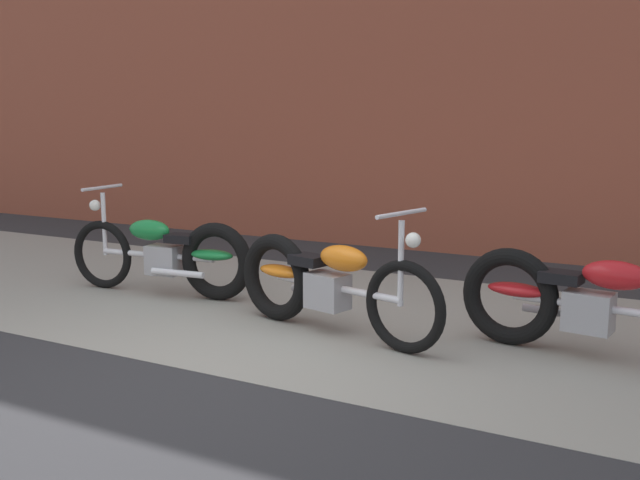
# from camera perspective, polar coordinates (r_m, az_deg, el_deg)

# --- Properties ---
(ground_plane) EXTENTS (80.00, 80.00, 0.00)m
(ground_plane) POSITION_cam_1_polar(r_m,az_deg,el_deg) (4.87, -9.67, -10.41)
(ground_plane) COLOR #2D2D30
(sidewalk_slab) EXTENTS (36.00, 3.50, 0.01)m
(sidewalk_slab) POSITION_cam_1_polar(r_m,az_deg,el_deg) (6.27, 0.26, -5.72)
(sidewalk_slab) COLOR gray
(sidewalk_slab) RESTS_ON ground
(motorcycle_green) EXTENTS (2.00, 0.58, 1.03)m
(motorcycle_green) POSITION_cam_1_polar(r_m,az_deg,el_deg) (6.91, -11.83, -1.14)
(motorcycle_green) COLOR black
(motorcycle_green) RESTS_ON ground
(motorcycle_orange) EXTENTS (1.98, 0.74, 1.03)m
(motorcycle_orange) POSITION_cam_1_polar(r_m,az_deg,el_deg) (5.61, 0.03, -3.39)
(motorcycle_orange) COLOR black
(motorcycle_orange) RESTS_ON ground
(motorcycle_red) EXTENTS (2.00, 0.62, 1.03)m
(motorcycle_red) POSITION_cam_1_polar(r_m,az_deg,el_deg) (5.32, 19.94, -4.68)
(motorcycle_red) COLOR black
(motorcycle_red) RESTS_ON ground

